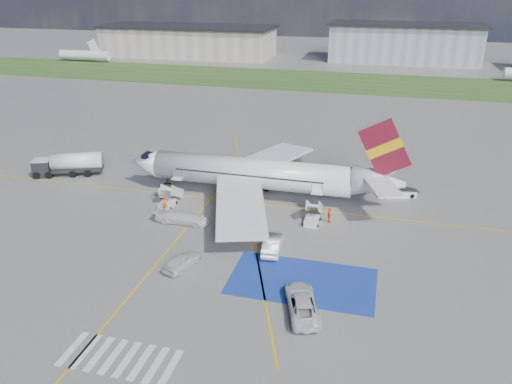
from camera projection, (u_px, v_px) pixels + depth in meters
The scene contains 22 objects.
ground at pixel (217, 248), 54.03m from camera, with size 400.00×400.00×0.00m, color #60605E.
grass_strip at pixel (328, 81), 138.22m from camera, with size 400.00×30.00×0.01m, color #2D4C1E.
taxiway_line_main at pixel (247, 203), 64.67m from camera, with size 120.00×0.20×0.01m, color gold.
taxiway_line_cross at pixel (132, 293), 46.33m from camera, with size 0.20×60.00×0.01m, color gold.
taxiway_line_diag at pixel (247, 203), 64.67m from camera, with size 0.20×60.00×0.01m, color gold.
staging_box at pixel (302, 281), 48.16m from camera, with size 14.00×8.00×0.01m, color navy.
crosswalk at pixel (120, 358), 38.50m from camera, with size 9.00×4.00×0.01m.
terminal_west at pixel (189, 41), 180.05m from camera, with size 60.00×22.00×10.00m, color gray.
terminal_centre at pixel (404, 44), 166.61m from camera, with size 48.00×18.00×12.00m, color gray.
airliner at pixel (262, 174), 64.73m from camera, with size 36.81×32.95×11.92m.
airstairs_fwd at pixel (169, 201), 63.71m from camera, with size 1.90×5.20×3.60m.
airstairs_aft at pixel (312, 217), 59.40m from camera, with size 1.90×5.20×3.60m.
fuel_tanker at pixel (69, 166), 73.18m from camera, with size 9.97×5.98×3.32m.
gpu_cart at pixel (166, 192), 66.12m from camera, with size 2.24×1.84×1.62m.
belt_loader at pixel (397, 193), 66.45m from camera, with size 5.40×3.18×1.56m.
car_silver_a at pixel (182, 261), 50.07m from camera, with size 1.82×4.52×1.54m, color silver.
car_silver_b at pixel (272, 244), 53.08m from camera, with size 1.81×5.19×1.71m, color #B0B2B8.
van_white_a at pixel (302, 301), 43.56m from camera, with size 2.48×5.38×2.02m, color silver.
van_white_b at pixel (182, 215), 59.09m from camera, with size 2.00×4.92×1.93m, color silver.
crew_fwd at pixel (165, 204), 62.06m from camera, with size 0.69×0.45×1.90m, color #EB580C.
crew_nose at pixel (174, 181), 69.54m from camera, with size 0.74×0.58×1.53m, color orange.
crew_aft at pixel (329, 215), 59.19m from camera, with size 1.12×0.47×1.91m, color orange.
Camera 1 is at (16.01, -44.48, 27.18)m, focal length 35.00 mm.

